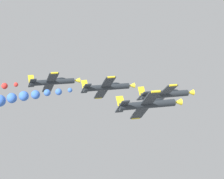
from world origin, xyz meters
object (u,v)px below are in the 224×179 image
at_px(airplane_left_inner, 107,87).
at_px(airplane_lead, 165,94).
at_px(airplane_right_inner, 148,104).
at_px(airplane_left_outer, 53,82).

bearing_deg(airplane_left_inner, airplane_lead, 35.95).
bearing_deg(airplane_right_inner, airplane_left_outer, -164.25).
distance_m(airplane_right_inner, airplane_left_outer, 29.65).
bearing_deg(airplane_left_inner, airplane_left_outer, -136.98).
height_order(airplane_left_inner, airplane_left_outer, airplane_left_inner).
bearing_deg(airplane_lead, airplane_right_inner, -38.35).
relative_size(airplane_left_inner, airplane_right_inner, 1.00).
bearing_deg(airplane_right_inner, airplane_left_inner, 179.05).
distance_m(airplane_lead, airplane_left_outer, 24.56).
distance_m(airplane_left_inner, airplane_left_outer, 12.27).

